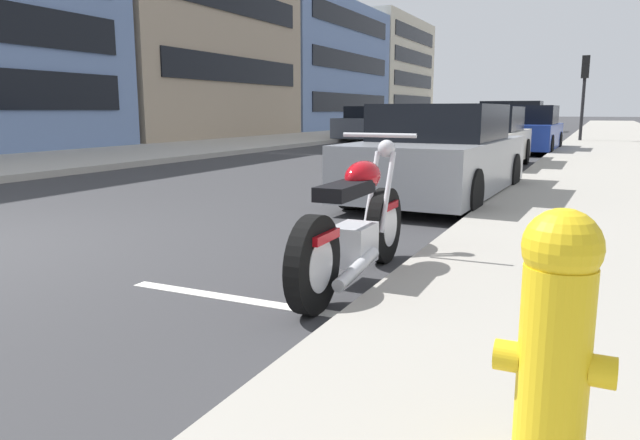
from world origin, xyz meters
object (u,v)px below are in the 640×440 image
Objects in this scene: parked_car_near_corner at (526,131)px; crossing_truck at (511,116)px; parked_car_at_intersection at (440,156)px; parked_car_mid_block at (481,139)px; car_opposite_curb at (373,124)px; fire_hydrant at (555,339)px; traffic_signal_near_corner at (585,79)px; parked_motorcycle at (356,228)px.

crossing_truck is at bearing 10.30° from parked_car_near_corner.
parked_car_at_intersection is 5.25m from parked_car_mid_block.
parked_car_near_corner is 19.99m from crossing_truck.
car_opposite_curb is 5.28× the size of fire_hydrant.
parked_car_at_intersection is 17.23m from traffic_signal_near_corner.
parked_car_at_intersection reaches higher than fire_hydrant.
parked_car_mid_block is at bearing 177.85° from parked_car_near_corner.
traffic_signal_near_corner is (23.81, 0.68, 1.89)m from fire_hydrant.
car_opposite_curb reaches higher than parked_car_mid_block.
parked_car_near_corner is at bearing 99.98° from crossing_truck.
crossing_truck is 1.55× the size of traffic_signal_near_corner.
parked_car_near_corner is at bearing 58.18° from car_opposite_curb.
parked_car_at_intersection is at bearing 16.87° from fire_hydrant.
crossing_truck reaches higher than parked_car_near_corner.
car_opposite_curb reaches higher than fire_hydrant.
parked_motorcycle is 0.50× the size of parked_car_at_intersection.
fire_hydrant is (-22.70, -8.95, -0.09)m from car_opposite_curb.
crossing_truck is 15.20m from car_opposite_curb.
fire_hydrant is at bearing -161.03° from parked_car_at_intersection.
fire_hydrant is 0.27× the size of traffic_signal_near_corner.
fire_hydrant is at bearing -168.49° from parked_car_mid_block.
parked_motorcycle is 4.57m from parked_car_at_intersection.
parked_motorcycle is at bearing 24.06° from car_opposite_curb.
crossing_truck reaches higher than car_opposite_curb.
fire_hydrant is 23.90m from traffic_signal_near_corner.
crossing_truck is 5.69× the size of fire_hydrant.
crossing_truck is at bearing 7.93° from parked_car_at_intersection.
parked_car_near_corner reaches higher than parked_car_mid_block.
parked_car_at_intersection is at bearing 96.82° from crossing_truck.
car_opposite_curb is at bearing 55.28° from parked_car_near_corner.
crossing_truck reaches higher than parked_car_at_intersection.
car_opposite_curb reaches higher than parked_motorcycle.
traffic_signal_near_corner is (17.08, -1.36, 1.85)m from parked_car_at_intersection.
parked_car_at_intersection reaches higher than parked_motorcycle.
parked_car_mid_block is 1.07× the size of parked_car_near_corner.
crossing_truck is at bearing 6.40° from parked_car_mid_block.
parked_car_at_intersection is 1.03× the size of parked_car_near_corner.
fire_hydrant is at bearing -178.35° from traffic_signal_near_corner.
parked_car_mid_block is 5.00× the size of fire_hydrant.
parked_car_at_intersection is at bearing -175.91° from parked_car_mid_block.
traffic_signal_near_corner is (6.13, -1.37, 1.82)m from parked_car_near_corner.
car_opposite_curb is at bearing 76.62° from crossing_truck.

